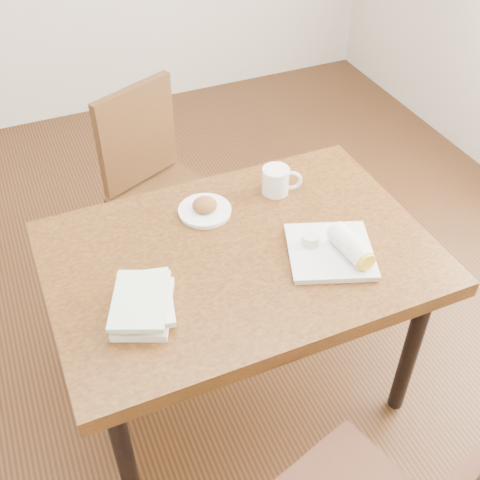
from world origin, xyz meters
name	(u,v)px	position (x,y,z in m)	size (l,w,h in m)	color
ground	(240,383)	(0.00, 0.00, -0.01)	(4.00, 5.00, 0.01)	#472814
table	(240,268)	(0.00, 0.00, 0.67)	(1.28, 0.88, 0.75)	brown
chair_far	(157,179)	(-0.06, 0.78, 0.55)	(0.56, 0.56, 0.95)	#4F3216
plate_scone	(205,209)	(-0.04, 0.24, 0.77)	(0.19, 0.19, 0.06)	white
coffee_mug	(277,180)	(0.26, 0.25, 0.80)	(0.15, 0.10, 0.10)	white
plate_burrito	(336,249)	(0.28, -0.15, 0.78)	(0.36, 0.36, 0.09)	white
book_stack	(143,303)	(-0.37, -0.13, 0.78)	(0.25, 0.29, 0.06)	white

